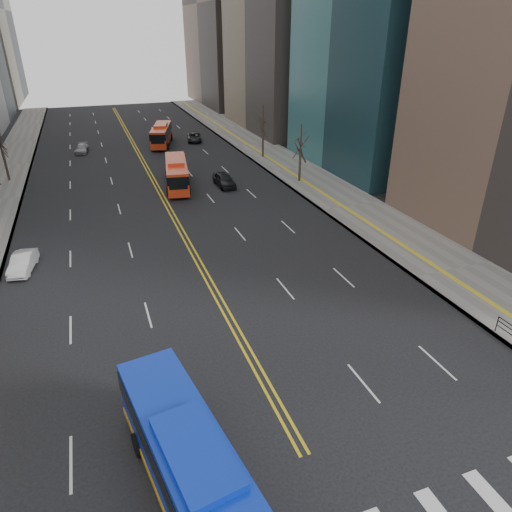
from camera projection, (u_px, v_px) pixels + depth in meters
sidewalk_right at (293, 169)px, 58.17m from camera, size 7.00×130.00×0.15m
centerline at (144, 163)px, 61.22m from camera, size 0.55×100.00×0.01m
street_trees at (86, 173)px, 39.66m from camera, size 35.20×47.20×7.60m
blue_bus at (198, 481)px, 16.12m from camera, size 4.36×12.17×3.47m
red_bus_near at (177, 172)px, 51.07m from camera, size 3.84×10.07×3.15m
red_bus_far at (161, 133)px, 69.60m from camera, size 4.88×10.13×3.17m
car_white at (23, 263)px, 33.69m from camera, size 2.01×4.08×1.29m
car_dark_mid at (224, 180)px, 51.73m from camera, size 1.89×4.48×1.51m
car_silver at (82, 149)px, 65.82m from camera, size 2.20×4.24×1.18m
car_dark_far at (194, 137)px, 72.32m from camera, size 2.96×4.86×1.26m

